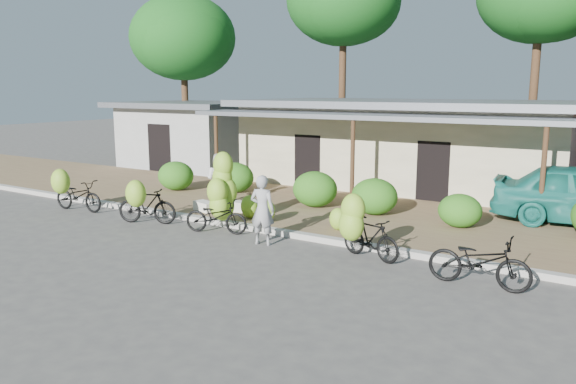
% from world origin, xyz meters
% --- Properties ---
extents(ground, '(100.00, 100.00, 0.00)m').
position_xyz_m(ground, '(0.00, 0.00, 0.00)').
color(ground, '#4D4A47').
rests_on(ground, ground).
extents(sidewalk, '(60.00, 6.00, 0.12)m').
position_xyz_m(sidewalk, '(0.00, 5.00, 0.06)').
color(sidewalk, olive).
rests_on(sidewalk, ground).
extents(curb, '(60.00, 0.25, 0.15)m').
position_xyz_m(curb, '(0.00, 2.00, 0.07)').
color(curb, '#A8A399').
rests_on(curb, ground).
extents(shop_main, '(13.00, 8.50, 3.35)m').
position_xyz_m(shop_main, '(0.00, 10.93, 1.72)').
color(shop_main, beige).
rests_on(shop_main, ground).
extents(shop_grey, '(7.00, 6.00, 3.15)m').
position_xyz_m(shop_grey, '(-11.00, 10.99, 1.62)').
color(shop_grey, '#A3A29D').
rests_on(shop_grey, ground).
extents(tree_back_left, '(5.69, 5.62, 8.71)m').
position_xyz_m(tree_back_left, '(-13.69, 13.11, 6.57)').
color(tree_back_left, '#4A2E1D').
rests_on(tree_back_left, ground).
extents(hedge_0, '(1.36, 1.22, 1.06)m').
position_xyz_m(hedge_0, '(-6.59, 4.95, 0.65)').
color(hedge_0, '#155C15').
rests_on(hedge_0, sidewalk).
extents(hedge_1, '(1.37, 1.23, 1.07)m').
position_xyz_m(hedge_1, '(-4.49, 5.79, 0.65)').
color(hedge_1, '#155C15').
rests_on(hedge_1, sidewalk).
extents(hedge_2, '(1.44, 1.29, 1.12)m').
position_xyz_m(hedge_2, '(-0.82, 5.14, 0.68)').
color(hedge_2, '#155C15').
rests_on(hedge_2, sidewalk).
extents(hedge_3, '(1.39, 1.25, 1.08)m').
position_xyz_m(hedge_3, '(1.22, 5.13, 0.66)').
color(hedge_3, '#155C15').
rests_on(hedge_3, sidewalk).
extents(hedge_4, '(1.16, 1.05, 0.91)m').
position_xyz_m(hedge_4, '(3.79, 4.92, 0.57)').
color(hedge_4, '#155C15').
rests_on(hedge_4, sidewalk).
extents(bike_far_left, '(1.93, 1.33, 1.42)m').
position_xyz_m(bike_far_left, '(-7.02, 0.96, 0.58)').
color(bike_far_left, black).
rests_on(bike_far_left, ground).
extents(bike_left, '(1.79, 1.41, 1.36)m').
position_xyz_m(bike_left, '(-3.91, 0.91, 0.62)').
color(bike_left, black).
rests_on(bike_left, ground).
extents(bike_center, '(1.83, 1.37, 2.12)m').
position_xyz_m(bike_center, '(-1.69, 1.53, 0.83)').
color(bike_center, black).
rests_on(bike_center, ground).
extents(bike_right, '(1.67, 1.30, 1.58)m').
position_xyz_m(bike_right, '(2.75, 1.16, 0.68)').
color(bike_right, black).
rests_on(bike_right, ground).
extents(bike_far_right, '(1.98, 0.72, 1.03)m').
position_xyz_m(bike_far_right, '(5.34, 0.82, 0.52)').
color(bike_far_right, black).
rests_on(bike_far_right, ground).
extents(loose_banana_a, '(0.53, 0.45, 0.67)m').
position_xyz_m(loose_banana_a, '(-1.61, 2.75, 0.45)').
color(loose_banana_a, '#A8CA32').
rests_on(loose_banana_a, sidewalk).
extents(loose_banana_b, '(0.53, 0.45, 0.66)m').
position_xyz_m(loose_banana_b, '(-0.91, 2.58, 0.45)').
color(loose_banana_b, '#A8CA32').
rests_on(loose_banana_b, sidewalk).
extents(loose_banana_c, '(0.47, 0.40, 0.59)m').
position_xyz_m(loose_banana_c, '(1.18, 2.89, 0.42)').
color(loose_banana_c, '#A8CA32').
rests_on(loose_banana_c, sidewalk).
extents(sack_near, '(0.93, 0.62, 0.30)m').
position_xyz_m(sack_near, '(-2.63, 3.24, 0.27)').
color(sack_near, silver).
rests_on(sack_near, sidewalk).
extents(sack_far, '(0.82, 0.57, 0.28)m').
position_xyz_m(sack_far, '(-3.34, 2.79, 0.26)').
color(sack_far, silver).
rests_on(sack_far, sidewalk).
extents(vendor, '(0.70, 0.52, 1.74)m').
position_xyz_m(vendor, '(0.08, 1.01, 0.87)').
color(vendor, gray).
rests_on(vendor, ground).
extents(bystander, '(0.88, 0.73, 1.64)m').
position_xyz_m(bystander, '(-3.60, 3.76, 0.94)').
color(bystander, silver).
rests_on(bystander, sidewalk).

